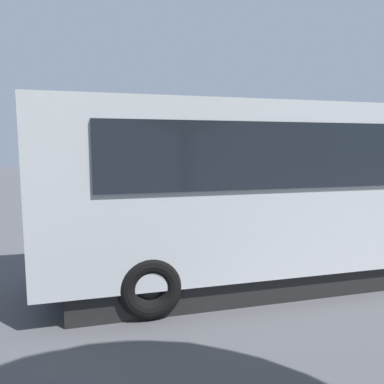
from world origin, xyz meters
name	(u,v)px	position (x,y,z in m)	size (l,w,h in m)	color
ground_plane	(183,225)	(0.00, 0.00, 0.00)	(80.00, 80.00, 0.00)	#4C4C51
tour_bus	(333,192)	(-1.64, 5.22, 1.65)	(11.16, 2.96, 3.25)	silver
spectator_far_left	(294,203)	(-2.48, 2.55, 1.00)	(0.57, 0.33, 1.68)	#473823
spectator_left	(265,204)	(-1.58, 2.56, 0.99)	(0.57, 0.32, 1.68)	black
spectator_centre	(219,205)	(-0.30, 2.40, 1.01)	(0.57, 0.33, 1.71)	black
parked_motorcycle_silver	(275,229)	(-1.51, 3.24, 0.48)	(2.04, 0.66, 0.99)	black
parked_motorcycle_dark	(355,221)	(-4.11, 3.09, 0.48)	(2.03, 0.70, 0.99)	black
stunt_motorcycle	(85,199)	(3.00, -2.91, 0.61)	(2.05, 0.58, 1.23)	black
bay_line_a	(266,216)	(-3.38, -0.62, 0.00)	(0.15, 3.68, 0.01)	white
bay_line_b	(204,220)	(-0.94, -0.62, 0.00)	(0.17, 4.57, 0.01)	white
bay_line_c	(134,224)	(1.51, -0.62, 0.00)	(0.17, 4.97, 0.01)	white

